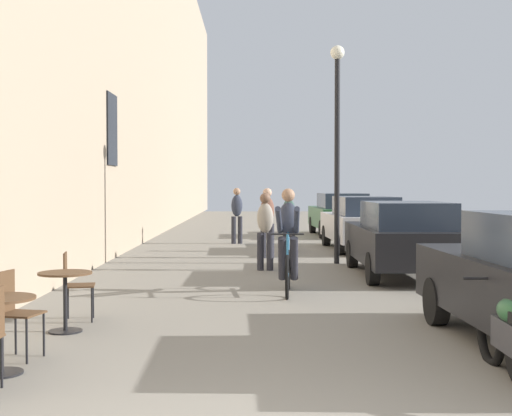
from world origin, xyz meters
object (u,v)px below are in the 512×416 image
(cafe_chair_mid_toward_street, at_px, (74,281))
(parked_car_fourth, at_px, (340,214))
(pedestrian_far, at_px, (289,217))
(pedestrian_furthest, at_px, (237,212))
(cafe_table_mid, at_px, (65,289))
(cyclist_on_bicycle, at_px, (288,243))
(street_lamp, at_px, (337,126))
(cafe_table_near, at_px, (1,318))
(pedestrian_near, at_px, (265,227))
(cafe_chair_near_toward_street, at_px, (14,308))
(parked_car_second, at_px, (402,238))
(parked_car_third, at_px, (362,222))
(pedestrian_mid, at_px, (267,219))

(cafe_chair_mid_toward_street, relative_size, parked_car_fourth, 0.21)
(pedestrian_far, xyz_separation_m, pedestrian_furthest, (-1.45, 2.52, 0.05))
(cafe_table_mid, relative_size, cyclist_on_bicycle, 0.41)
(cyclist_on_bicycle, xyz_separation_m, street_lamp, (1.32, 4.24, 2.30))
(pedestrian_far, distance_m, street_lamp, 3.77)
(parked_car_fourth, bearing_deg, cafe_table_near, -106.83)
(pedestrian_near, bearing_deg, cafe_chair_mid_toward_street, -115.60)
(street_lamp, bearing_deg, cafe_table_mid, -119.49)
(cafe_table_near, relative_size, cafe_chair_near_toward_street, 0.81)
(cafe_table_near, bearing_deg, parked_car_second, 53.08)
(pedestrian_near, height_order, parked_car_second, pedestrian_near)
(parked_car_second, bearing_deg, pedestrian_near, 159.66)
(parked_car_second, relative_size, parked_car_third, 0.98)
(pedestrian_near, height_order, pedestrian_mid, pedestrian_mid)
(pedestrian_mid, bearing_deg, street_lamp, -38.84)
(pedestrian_mid, bearing_deg, pedestrian_far, 69.95)
(cafe_table_mid, distance_m, street_lamp, 8.83)
(parked_car_second, distance_m, parked_car_fourth, 11.01)
(parked_car_second, bearing_deg, cyclist_on_bicycle, -139.13)
(parked_car_second, xyz_separation_m, parked_car_third, (0.10, 5.47, 0.01))
(cafe_chair_mid_toward_street, relative_size, cyclist_on_bicycle, 0.51)
(pedestrian_mid, bearing_deg, pedestrian_furthest, 101.21)
(cafe_chair_near_toward_street, height_order, pedestrian_far, pedestrian_far)
(parked_car_fourth, bearing_deg, pedestrian_furthest, -136.94)
(pedestrian_furthest, xyz_separation_m, parked_car_fourth, (3.57, 3.33, -0.18))
(cafe_table_mid, height_order, pedestrian_far, pedestrian_far)
(cafe_chair_near_toward_street, height_order, cafe_chair_mid_toward_street, same)
(pedestrian_near, relative_size, pedestrian_furthest, 0.95)
(cafe_chair_near_toward_street, height_order, parked_car_fourth, parked_car_fourth)
(street_lamp, distance_m, parked_car_fourth, 9.16)
(pedestrian_furthest, height_order, parked_car_fourth, pedestrian_furthest)
(cafe_table_mid, height_order, cyclist_on_bicycle, cyclist_on_bicycle)
(cafe_table_near, distance_m, parked_car_third, 13.56)
(parked_car_fourth, bearing_deg, cyclist_on_bicycle, -100.93)
(cafe_chair_mid_toward_street, relative_size, parked_car_third, 0.21)
(parked_car_second, bearing_deg, pedestrian_mid, 126.11)
(pedestrian_mid, distance_m, pedestrian_furthest, 4.28)
(cyclist_on_bicycle, height_order, pedestrian_near, cyclist_on_bicycle)
(pedestrian_far, height_order, parked_car_second, pedestrian_far)
(pedestrian_far, bearing_deg, cafe_chair_near_toward_street, -106.38)
(cyclist_on_bicycle, height_order, pedestrian_far, cyclist_on_bicycle)
(pedestrian_mid, bearing_deg, parked_car_fourth, 70.06)
(pedestrian_furthest, distance_m, parked_car_fourth, 4.88)
(cafe_chair_near_toward_street, height_order, cyclist_on_bicycle, cyclist_on_bicycle)
(cafe_table_near, distance_m, parked_car_fourth, 18.80)
(pedestrian_furthest, xyz_separation_m, street_lamp, (2.37, -5.44, 2.15))
(pedestrian_near, relative_size, pedestrian_mid, 0.95)
(pedestrian_mid, relative_size, parked_car_second, 0.42)
(pedestrian_near, relative_size, parked_car_second, 0.39)
(cafe_table_near, height_order, parked_car_second, parked_car_second)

